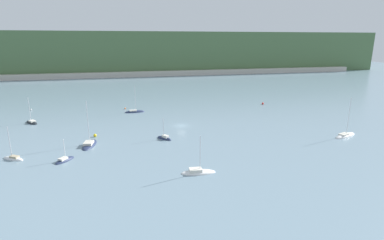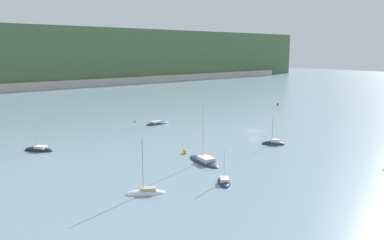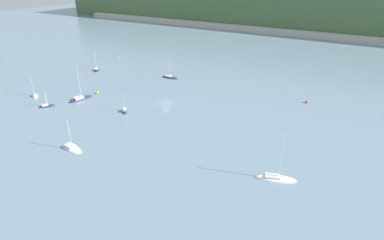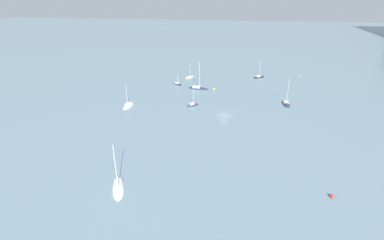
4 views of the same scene
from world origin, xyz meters
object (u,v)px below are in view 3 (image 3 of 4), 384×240
object	(u,v)px
sailboat_4	(72,149)
sailboat_7	(35,96)
sailboat_1	(125,111)
sailboat_3	(47,106)
sailboat_2	(170,78)
mooring_buoy_3	(306,102)
mooring_buoy_2	(172,72)
sailboat_6	(275,179)
mooring_buoy_0	(97,92)
sailboat_5	(97,70)
sailboat_0	(80,99)
mooring_buoy_1	(119,58)

from	to	relation	value
sailboat_4	sailboat_7	size ratio (longest dim) A/B	1.02
sailboat_1	sailboat_3	xyz separation A→B (m)	(-24.93, -10.23, -0.03)
sailboat_2	mooring_buoy_3	xyz separation A→B (m)	(55.10, 1.48, 0.36)
sailboat_7	mooring_buoy_2	size ratio (longest dim) A/B	15.34
sailboat_1	mooring_buoy_3	distance (m)	60.91
sailboat_6	mooring_buoy_0	size ratio (longest dim) A/B	13.62
sailboat_5	mooring_buoy_3	bearing A→B (deg)	-121.76
sailboat_2	sailboat_6	size ratio (longest dim) A/B	0.89
sailboat_2	mooring_buoy_3	world-z (taller)	sailboat_2
sailboat_1	mooring_buoy_0	xyz separation A→B (m)	(-19.24, 6.70, 0.34)
sailboat_4	sailboat_0	bearing A→B (deg)	140.53
sailboat_0	sailboat_7	world-z (taller)	sailboat_0
mooring_buoy_1	sailboat_1	bearing A→B (deg)	-45.93
sailboat_2	mooring_buoy_2	size ratio (longest dim) A/B	19.29
sailboat_1	sailboat_0	bearing A→B (deg)	50.77
sailboat_6	mooring_buoy_1	size ratio (longest dim) A/B	21.54
sailboat_1	sailboat_3	world-z (taller)	sailboat_1
sailboat_3	mooring_buoy_1	xyz separation A→B (m)	(-21.33, 58.03, 0.21)
sailboat_6	mooring_buoy_2	bearing A→B (deg)	120.06
sailboat_4	sailboat_7	world-z (taller)	sailboat_4
sailboat_1	sailboat_3	bearing A→B (deg)	72.28
sailboat_4	sailboat_5	size ratio (longest dim) A/B	0.92
mooring_buoy_1	mooring_buoy_3	size ratio (longest dim) A/B	0.64
mooring_buoy_0	mooring_buoy_3	world-z (taller)	mooring_buoy_0
sailboat_7	sailboat_1	bearing A→B (deg)	-137.80
mooring_buoy_2	mooring_buoy_1	bearing A→B (deg)	170.21
sailboat_5	sailboat_2	bearing A→B (deg)	-114.97
mooring_buoy_2	sailboat_3	bearing A→B (deg)	-106.32
sailboat_0	sailboat_2	size ratio (longest dim) A/B	1.15
sailboat_3	mooring_buoy_3	world-z (taller)	sailboat_3
sailboat_7	mooring_buoy_1	world-z (taller)	sailboat_7
sailboat_1	sailboat_2	world-z (taller)	sailboat_2
sailboat_2	mooring_buoy_2	xyz separation A→B (m)	(-3.44, 6.47, 0.20)
sailboat_5	mooring_buoy_0	xyz separation A→B (m)	(21.77, -20.51, 0.36)
sailboat_2	sailboat_7	world-z (taller)	sailboat_2
sailboat_1	sailboat_7	bearing A→B (deg)	59.83
sailboat_1	sailboat_6	world-z (taller)	sailboat_6
sailboat_3	mooring_buoy_2	size ratio (longest dim) A/B	10.26
sailboat_1	sailboat_3	size ratio (longest dim) A/B	1.18
sailboat_2	mooring_buoy_3	size ratio (longest dim) A/B	12.41
sailboat_0	mooring_buoy_1	xyz separation A→B (m)	(-26.02, 48.08, 0.16)
sailboat_7	sailboat_0	bearing A→B (deg)	-127.41
mooring_buoy_1	mooring_buoy_2	bearing A→B (deg)	-9.79
mooring_buoy_0	mooring_buoy_3	bearing A→B (deg)	23.67
sailboat_2	sailboat_5	size ratio (longest dim) A/B	1.13
sailboat_0	sailboat_6	world-z (taller)	sailboat_0
sailboat_3	mooring_buoy_2	distance (m)	53.90
sailboat_7	sailboat_6	bearing A→B (deg)	-150.00
sailboat_3	mooring_buoy_1	distance (m)	61.82
sailboat_2	sailboat_7	distance (m)	51.42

